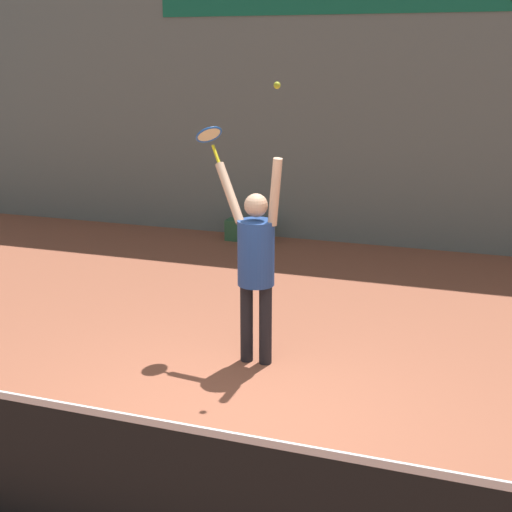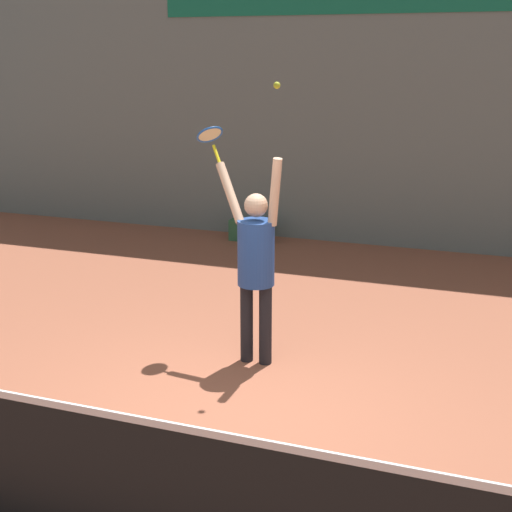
{
  "view_description": "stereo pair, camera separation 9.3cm",
  "coord_description": "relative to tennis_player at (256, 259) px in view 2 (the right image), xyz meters",
  "views": [
    {
      "loc": [
        2.01,
        -5.01,
        3.05
      ],
      "look_at": [
        -0.19,
        1.37,
        1.13
      ],
      "focal_mm": 50.0,
      "sensor_mm": 36.0,
      "label": 1
    },
    {
      "loc": [
        2.1,
        -4.98,
        3.05
      ],
      "look_at": [
        -0.19,
        1.37,
        1.13
      ],
      "focal_mm": 50.0,
      "sensor_mm": 36.0,
      "label": 2
    }
  ],
  "objects": [
    {
      "name": "tennis_player",
      "position": [
        0.0,
        0.0,
        0.0
      ],
      "size": [
        0.83,
        0.5,
        2.12
      ],
      "color": "black",
      "rests_on": "ground_plane"
    },
    {
      "name": "water_bottle",
      "position": [
        -1.46,
        4.2,
        -0.97
      ],
      "size": [
        0.08,
        0.08,
        0.29
      ],
      "color": "#198CCC",
      "rests_on": "ground_plane"
    },
    {
      "name": "back_wall",
      "position": [
        0.19,
        5.08,
        1.4
      ],
      "size": [
        18.0,
        0.1,
        5.0
      ],
      "color": "slate",
      "rests_on": "ground_plane"
    },
    {
      "name": "tennis_racket",
      "position": [
        -0.63,
        0.38,
        1.14
      ],
      "size": [
        0.37,
        0.37,
        0.38
      ],
      "color": "yellow"
    },
    {
      "name": "court_net",
      "position": [
        0.19,
        -2.97,
        -0.6
      ],
      "size": [
        7.44,
        0.07,
        1.06
      ],
      "color": "#333333",
      "rests_on": "ground_plane"
    },
    {
      "name": "tennis_ball",
      "position": [
        0.22,
        -0.05,
        1.68
      ],
      "size": [
        0.06,
        0.06,
        0.06
      ],
      "color": "#CCDB2D"
    },
    {
      "name": "ground_plane",
      "position": [
        0.19,
        -1.38,
        -1.1
      ],
      "size": [
        18.0,
        18.0,
        0.0
      ],
      "primitive_type": "plane",
      "color": "#9E563D"
    },
    {
      "name": "equipment_bag",
      "position": [
        -1.75,
        4.61,
        -0.92
      ],
      "size": [
        0.7,
        0.29,
        0.35
      ],
      "color": "#33663F",
      "rests_on": "ground_plane"
    }
  ]
}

